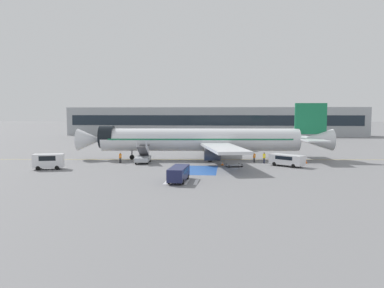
{
  "coord_description": "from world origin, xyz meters",
  "views": [
    {
      "loc": [
        5.02,
        -66.54,
        8.4
      ],
      "look_at": [
        -1.47,
        -0.43,
        2.86
      ],
      "focal_mm": 35.0,
      "sensor_mm": 36.0,
      "label": 1
    }
  ],
  "objects_px": {
    "traffic_cone_0": "(222,164)",
    "traffic_cone_1": "(303,163)",
    "baggage_cart": "(234,165)",
    "traffic_cone_2": "(306,161)",
    "airliner": "(203,140)",
    "service_van_0": "(287,159)",
    "boarding_stairs_forward": "(143,157)",
    "fuel_tanker": "(241,142)",
    "terminal_building": "(214,121)",
    "ground_crew_0": "(254,157)",
    "service_van_1": "(179,173)",
    "ground_crew_1": "(264,157)",
    "service_van_2": "(48,160)",
    "ground_crew_2": "(120,157)"
  },
  "relations": [
    {
      "from": "service_van_2",
      "to": "traffic_cone_2",
      "type": "distance_m",
      "value": 40.92
    },
    {
      "from": "baggage_cart",
      "to": "terminal_building",
      "type": "bearing_deg",
      "value": -13.46
    },
    {
      "from": "service_van_0",
      "to": "terminal_building",
      "type": "bearing_deg",
      "value": -131.34
    },
    {
      "from": "baggage_cart",
      "to": "traffic_cone_2",
      "type": "height_order",
      "value": "baggage_cart"
    },
    {
      "from": "airliner",
      "to": "traffic_cone_0",
      "type": "relative_size",
      "value": 85.94
    },
    {
      "from": "service_van_2",
      "to": "traffic_cone_1",
      "type": "distance_m",
      "value": 40.1
    },
    {
      "from": "service_van_0",
      "to": "ground_crew_1",
      "type": "distance_m",
      "value": 4.52
    },
    {
      "from": "boarding_stairs_forward",
      "to": "fuel_tanker",
      "type": "distance_m",
      "value": 30.51
    },
    {
      "from": "service_van_0",
      "to": "ground_crew_2",
      "type": "distance_m",
      "value": 27.16
    },
    {
      "from": "ground_crew_1",
      "to": "terminal_building",
      "type": "bearing_deg",
      "value": -27.4
    },
    {
      "from": "baggage_cart",
      "to": "ground_crew_1",
      "type": "height_order",
      "value": "ground_crew_1"
    },
    {
      "from": "fuel_tanker",
      "to": "service_van_1",
      "type": "height_order",
      "value": "fuel_tanker"
    },
    {
      "from": "boarding_stairs_forward",
      "to": "ground_crew_0",
      "type": "relative_size",
      "value": 3.26
    },
    {
      "from": "service_van_1",
      "to": "ground_crew_1",
      "type": "height_order",
      "value": "ground_crew_1"
    },
    {
      "from": "service_van_2",
      "to": "ground_crew_0",
      "type": "relative_size",
      "value": 2.79
    },
    {
      "from": "boarding_stairs_forward",
      "to": "baggage_cart",
      "type": "height_order",
      "value": "boarding_stairs_forward"
    },
    {
      "from": "traffic_cone_1",
      "to": "terminal_building",
      "type": "height_order",
      "value": "terminal_building"
    },
    {
      "from": "boarding_stairs_forward",
      "to": "service_van_1",
      "type": "relative_size",
      "value": 0.95
    },
    {
      "from": "service_van_0",
      "to": "baggage_cart",
      "type": "distance_m",
      "value": 8.39
    },
    {
      "from": "ground_crew_1",
      "to": "ground_crew_2",
      "type": "distance_m",
      "value": 24.0
    },
    {
      "from": "ground_crew_2",
      "to": "terminal_building",
      "type": "bearing_deg",
      "value": 65.22
    },
    {
      "from": "boarding_stairs_forward",
      "to": "baggage_cart",
      "type": "relative_size",
      "value": 1.83
    },
    {
      "from": "service_van_2",
      "to": "ground_crew_2",
      "type": "height_order",
      "value": "service_van_2"
    },
    {
      "from": "airliner",
      "to": "ground_crew_0",
      "type": "relative_size",
      "value": 27.81
    },
    {
      "from": "boarding_stairs_forward",
      "to": "terminal_building",
      "type": "xyz_separation_m",
      "value": [
        8.73,
        78.38,
        4.25
      ]
    },
    {
      "from": "airliner",
      "to": "service_van_1",
      "type": "relative_size",
      "value": 8.08
    },
    {
      "from": "ground_crew_0",
      "to": "service_van_2",
      "type": "bearing_deg",
      "value": -27.07
    },
    {
      "from": "service_van_0",
      "to": "traffic_cone_0",
      "type": "distance_m",
      "value": 10.16
    },
    {
      "from": "fuel_tanker",
      "to": "terminal_building",
      "type": "xyz_separation_m",
      "value": [
        -8.5,
        53.21,
        3.55
      ]
    },
    {
      "from": "service_van_0",
      "to": "service_van_1",
      "type": "xyz_separation_m",
      "value": [
        -15.2,
        -14.62,
        -0.01
      ]
    },
    {
      "from": "traffic_cone_0",
      "to": "terminal_building",
      "type": "height_order",
      "value": "terminal_building"
    },
    {
      "from": "airliner",
      "to": "terminal_building",
      "type": "height_order",
      "value": "terminal_building"
    },
    {
      "from": "service_van_2",
      "to": "traffic_cone_0",
      "type": "xyz_separation_m",
      "value": [
        25.68,
        7.02,
        -1.1
      ]
    },
    {
      "from": "baggage_cart",
      "to": "service_van_0",
      "type": "bearing_deg",
      "value": -99.67
    },
    {
      "from": "service_van_1",
      "to": "ground_crew_0",
      "type": "height_order",
      "value": "service_van_1"
    },
    {
      "from": "airliner",
      "to": "traffic_cone_2",
      "type": "bearing_deg",
      "value": -106.09
    },
    {
      "from": "service_van_0",
      "to": "traffic_cone_2",
      "type": "bearing_deg",
      "value": 174.76
    },
    {
      "from": "service_van_0",
      "to": "traffic_cone_0",
      "type": "relative_size",
      "value": 10.3
    },
    {
      "from": "ground_crew_0",
      "to": "terminal_building",
      "type": "height_order",
      "value": "terminal_building"
    },
    {
      "from": "service_van_2",
      "to": "ground_crew_1",
      "type": "xyz_separation_m",
      "value": [
        32.56,
        9.83,
        -0.29
      ]
    },
    {
      "from": "ground_crew_2",
      "to": "traffic_cone_1",
      "type": "relative_size",
      "value": 3.6
    },
    {
      "from": "airliner",
      "to": "fuel_tanker",
      "type": "height_order",
      "value": "airliner"
    },
    {
      "from": "traffic_cone_2",
      "to": "airliner",
      "type": "bearing_deg",
      "value": 168.99
    },
    {
      "from": "boarding_stairs_forward",
      "to": "traffic_cone_1",
      "type": "distance_m",
      "value": 26.59
    },
    {
      "from": "ground_crew_2",
      "to": "traffic_cone_1",
      "type": "height_order",
      "value": "ground_crew_2"
    },
    {
      "from": "ground_crew_2",
      "to": "service_van_2",
      "type": "bearing_deg",
      "value": -153.96
    },
    {
      "from": "service_van_0",
      "to": "service_van_2",
      "type": "xyz_separation_m",
      "value": [
        -35.79,
        -6.67,
        0.24
      ]
    },
    {
      "from": "traffic_cone_0",
      "to": "traffic_cone_1",
      "type": "relative_size",
      "value": 1.08
    },
    {
      "from": "traffic_cone_0",
      "to": "traffic_cone_1",
      "type": "height_order",
      "value": "traffic_cone_0"
    },
    {
      "from": "boarding_stairs_forward",
      "to": "traffic_cone_2",
      "type": "height_order",
      "value": "boarding_stairs_forward"
    }
  ]
}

